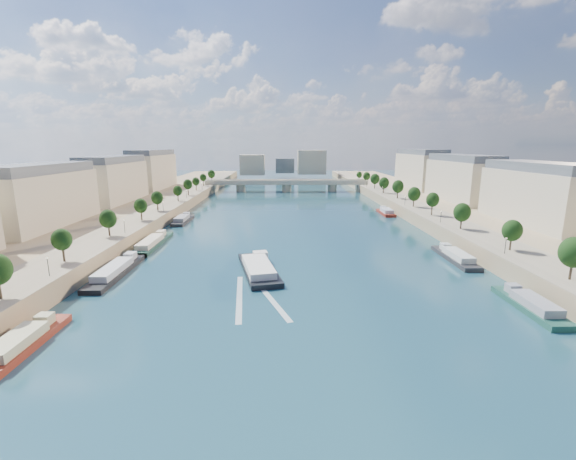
{
  "coord_description": "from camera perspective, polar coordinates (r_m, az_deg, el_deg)",
  "views": [
    {
      "loc": [
        -3.87,
        -47.44,
        31.98
      ],
      "look_at": [
        -1.68,
        74.08,
        5.0
      ],
      "focal_mm": 24.0,
      "sensor_mm": 36.0,
      "label": 1
    }
  ],
  "objects": [
    {
      "name": "ground",
      "position": [
        150.92,
        0.46,
        0.28
      ],
      "size": [
        700.0,
        700.0,
        0.0
      ],
      "primitive_type": "plane",
      "color": "#0C2E34",
      "rests_on": "ground"
    },
    {
      "name": "trees_left",
      "position": [
        159.4,
        -19.78,
        4.03
      ],
      "size": [
        4.8,
        268.8,
        8.26
      ],
      "color": "#382B1E",
      "rests_on": "ground"
    },
    {
      "name": "moored_barges_left",
      "position": [
        104.94,
        -24.49,
        -5.91
      ],
      "size": [
        5.0,
        161.24,
        3.6
      ],
      "color": "#1A1938",
      "rests_on": "ground"
    },
    {
      "name": "trees_right",
      "position": [
        169.45,
        19.37,
        4.52
      ],
      "size": [
        4.8,
        268.8,
        8.26
      ],
      "color": "#382B1E",
      "rests_on": "ground"
    },
    {
      "name": "moored_barges_right",
      "position": [
        107.67,
        26.45,
        -5.65
      ],
      "size": [
        5.0,
        163.89,
        3.6
      ],
      "color": "black",
      "rests_on": "ground"
    },
    {
      "name": "quay_left",
      "position": [
        165.07,
        -25.39,
        1.01
      ],
      "size": [
        44.0,
        520.0,
        5.0
      ],
      "primitive_type": "cube",
      "color": "#9E8460",
      "rests_on": "ground"
    },
    {
      "name": "buildings_right",
      "position": [
        183.19,
        28.17,
        6.18
      ],
      "size": [
        16.0,
        226.0,
        23.2
      ],
      "color": "#B8A68D",
      "rests_on": "ground"
    },
    {
      "name": "wake",
      "position": [
        84.12,
        -5.01,
        -9.86
      ],
      "size": [
        13.05,
        26.0,
        0.04
      ],
      "color": "silver",
      "rests_on": "ground"
    },
    {
      "name": "quay_right",
      "position": [
        168.41,
        25.77,
        1.18
      ],
      "size": [
        44.0,
        520.0,
        5.0
      ],
      "primitive_type": "cube",
      "color": "#9E8460",
      "rests_on": "ground"
    },
    {
      "name": "bridge",
      "position": [
        270.33,
        -0.21,
        6.81
      ],
      "size": [
        112.0,
        12.0,
        8.15
      ],
      "color": "#C1B79E",
      "rests_on": "ground"
    },
    {
      "name": "lamps_left",
      "position": [
        147.78,
        -20.25,
        2.31
      ],
      "size": [
        0.36,
        200.36,
        4.28
      ],
      "color": "black",
      "rests_on": "ground"
    },
    {
      "name": "buildings_left",
      "position": [
        179.56,
        -28.06,
        6.1
      ],
      "size": [
        16.0,
        226.0,
        23.2
      ],
      "color": "#B8A68D",
      "rests_on": "ground"
    },
    {
      "name": "pave_right",
      "position": [
        161.77,
        21.1,
        2.09
      ],
      "size": [
        14.0,
        520.0,
        0.1
      ],
      "primitive_type": "cube",
      "color": "gray",
      "rests_on": "quay_right"
    },
    {
      "name": "tour_barge",
      "position": [
        99.37,
        -4.38,
        -5.7
      ],
      "size": [
        13.07,
        27.58,
        3.7
      ],
      "rotation": [
        0.0,
        0.0,
        0.21
      ],
      "color": "black",
      "rests_on": "ground"
    },
    {
      "name": "pave_left",
      "position": [
        159.01,
        -20.55,
        1.96
      ],
      "size": [
        14.0,
        520.0,
        0.1
      ],
      "primitive_type": "cube",
      "color": "gray",
      "rests_on": "quay_left"
    },
    {
      "name": "skyline",
      "position": [
        367.44,
        0.07,
        9.81
      ],
      "size": [
        79.0,
        42.0,
        22.0
      ],
      "color": "#B8A68D",
      "rests_on": "ground"
    },
    {
      "name": "lamps_right",
      "position": [
        164.32,
        19.08,
        3.36
      ],
      "size": [
        0.36,
        200.36,
        4.28
      ],
      "color": "black",
      "rests_on": "ground"
    }
  ]
}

